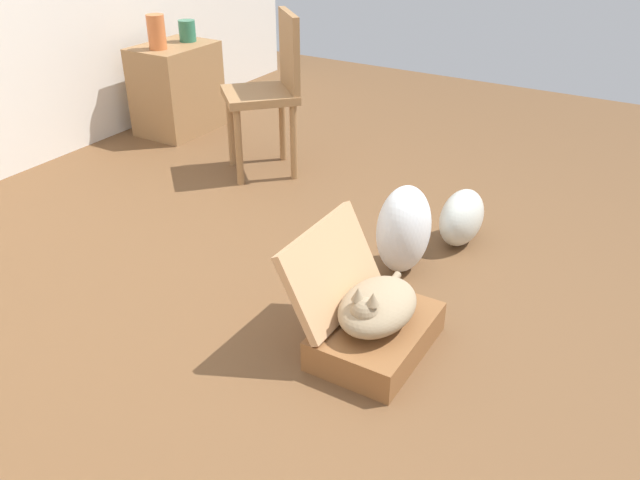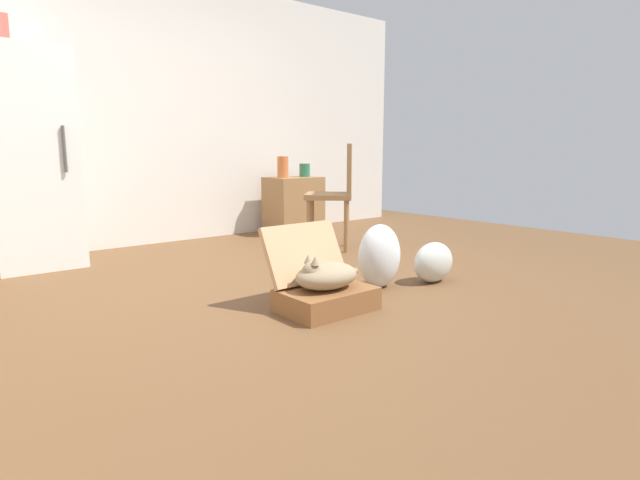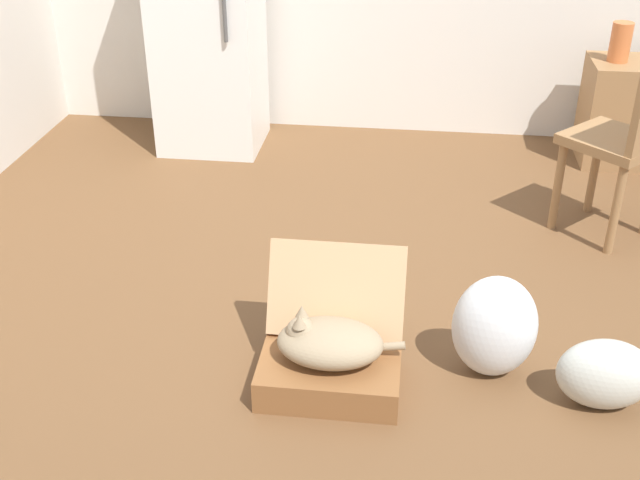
{
  "view_description": "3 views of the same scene",
  "coord_description": "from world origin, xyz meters",
  "px_view_note": "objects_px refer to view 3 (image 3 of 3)",
  "views": [
    {
      "loc": [
        -2.1,
        -1.47,
        1.69
      ],
      "look_at": [
        -0.25,
        -0.36,
        0.47
      ],
      "focal_mm": 36.72,
      "sensor_mm": 36.0,
      "label": 1
    },
    {
      "loc": [
        -2.09,
        -2.82,
        0.94
      ],
      "look_at": [
        -0.1,
        -0.43,
        0.39
      ],
      "focal_mm": 29.16,
      "sensor_mm": 36.0,
      "label": 2
    },
    {
      "loc": [
        0.08,
        -3.0,
        2.01
      ],
      "look_at": [
        -0.28,
        -0.08,
        0.37
      ],
      "focal_mm": 44.82,
      "sensor_mm": 36.0,
      "label": 3
    }
  ],
  "objects_px": {
    "plastic_bag_clear": "(605,374)",
    "suitcase_base": "(330,373)",
    "cat": "(328,342)",
    "vase_tall": "(621,42)",
    "chair": "(628,138)",
    "refrigerator": "(207,13)",
    "side_table": "(632,112)",
    "plastic_bag_white": "(495,327)"
  },
  "relations": [
    {
      "from": "suitcase_base",
      "to": "cat",
      "type": "relative_size",
      "value": 1.11
    },
    {
      "from": "suitcase_base",
      "to": "chair",
      "type": "height_order",
      "value": "chair"
    },
    {
      "from": "cat",
      "to": "side_table",
      "type": "xyz_separation_m",
      "value": [
        1.59,
        2.43,
        0.1
      ]
    },
    {
      "from": "cat",
      "to": "side_table",
      "type": "bearing_deg",
      "value": 56.84
    },
    {
      "from": "plastic_bag_clear",
      "to": "side_table",
      "type": "distance_m",
      "value": 2.48
    },
    {
      "from": "refrigerator",
      "to": "side_table",
      "type": "distance_m",
      "value": 2.67
    },
    {
      "from": "plastic_bag_white",
      "to": "plastic_bag_clear",
      "type": "xyz_separation_m",
      "value": [
        0.4,
        -0.15,
        -0.07
      ]
    },
    {
      "from": "vase_tall",
      "to": "plastic_bag_white",
      "type": "bearing_deg",
      "value": -109.93
    },
    {
      "from": "refrigerator",
      "to": "vase_tall",
      "type": "xyz_separation_m",
      "value": [
        2.47,
        0.05,
        -0.11
      ]
    },
    {
      "from": "side_table",
      "to": "chair",
      "type": "relative_size",
      "value": 0.64
    },
    {
      "from": "cat",
      "to": "refrigerator",
      "type": "distance_m",
      "value": 2.67
    },
    {
      "from": "suitcase_base",
      "to": "cat",
      "type": "bearing_deg",
      "value": 176.91
    },
    {
      "from": "cat",
      "to": "plastic_bag_white",
      "type": "bearing_deg",
      "value": 15.24
    },
    {
      "from": "suitcase_base",
      "to": "vase_tall",
      "type": "distance_m",
      "value": 2.9
    },
    {
      "from": "plastic_bag_white",
      "to": "chair",
      "type": "distance_m",
      "value": 1.44
    },
    {
      "from": "suitcase_base",
      "to": "cat",
      "type": "xyz_separation_m",
      "value": [
        -0.01,
        0.0,
        0.15
      ]
    },
    {
      "from": "vase_tall",
      "to": "refrigerator",
      "type": "bearing_deg",
      "value": -178.95
    },
    {
      "from": "cat",
      "to": "vase_tall",
      "type": "xyz_separation_m",
      "value": [
        1.45,
        2.43,
        0.53
      ]
    },
    {
      "from": "plastic_bag_clear",
      "to": "suitcase_base",
      "type": "bearing_deg",
      "value": -178.68
    },
    {
      "from": "chair",
      "to": "suitcase_base",
      "type": "bearing_deg",
      "value": 0.72
    },
    {
      "from": "refrigerator",
      "to": "chair",
      "type": "bearing_deg",
      "value": -22.78
    },
    {
      "from": "side_table",
      "to": "cat",
      "type": "bearing_deg",
      "value": -123.16
    },
    {
      "from": "cat",
      "to": "side_table",
      "type": "height_order",
      "value": "side_table"
    },
    {
      "from": "refrigerator",
      "to": "cat",
      "type": "bearing_deg",
      "value": -66.67
    },
    {
      "from": "side_table",
      "to": "vase_tall",
      "type": "relative_size",
      "value": 2.74
    },
    {
      "from": "suitcase_base",
      "to": "refrigerator",
      "type": "distance_m",
      "value": 2.71
    },
    {
      "from": "side_table",
      "to": "vase_tall",
      "type": "xyz_separation_m",
      "value": [
        -0.14,
        -0.0,
        0.43
      ]
    },
    {
      "from": "plastic_bag_clear",
      "to": "side_table",
      "type": "bearing_deg",
      "value": 76.83
    },
    {
      "from": "suitcase_base",
      "to": "plastic_bag_clear",
      "type": "relative_size",
      "value": 1.52
    },
    {
      "from": "cat",
      "to": "suitcase_base",
      "type": "bearing_deg",
      "value": -3.09
    },
    {
      "from": "cat",
      "to": "refrigerator",
      "type": "xyz_separation_m",
      "value": [
        -1.03,
        2.38,
        0.64
      ]
    },
    {
      "from": "plastic_bag_white",
      "to": "vase_tall",
      "type": "height_order",
      "value": "vase_tall"
    },
    {
      "from": "plastic_bag_white",
      "to": "plastic_bag_clear",
      "type": "height_order",
      "value": "plastic_bag_white"
    },
    {
      "from": "cat",
      "to": "plastic_bag_clear",
      "type": "bearing_deg",
      "value": 1.28
    },
    {
      "from": "refrigerator",
      "to": "side_table",
      "type": "bearing_deg",
      "value": 1.1
    },
    {
      "from": "vase_tall",
      "to": "plastic_bag_clear",
      "type": "bearing_deg",
      "value": -99.9
    },
    {
      "from": "cat",
      "to": "plastic_bag_white",
      "type": "xyz_separation_m",
      "value": [
        0.63,
        0.17,
        0.0
      ]
    },
    {
      "from": "cat",
      "to": "vase_tall",
      "type": "relative_size",
      "value": 2.11
    },
    {
      "from": "refrigerator",
      "to": "plastic_bag_white",
      "type": "bearing_deg",
      "value": -53.2
    },
    {
      "from": "cat",
      "to": "refrigerator",
      "type": "height_order",
      "value": "refrigerator"
    },
    {
      "from": "chair",
      "to": "cat",
      "type": "bearing_deg",
      "value": 0.53
    },
    {
      "from": "cat",
      "to": "vase_tall",
      "type": "bearing_deg",
      "value": 59.23
    }
  ]
}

